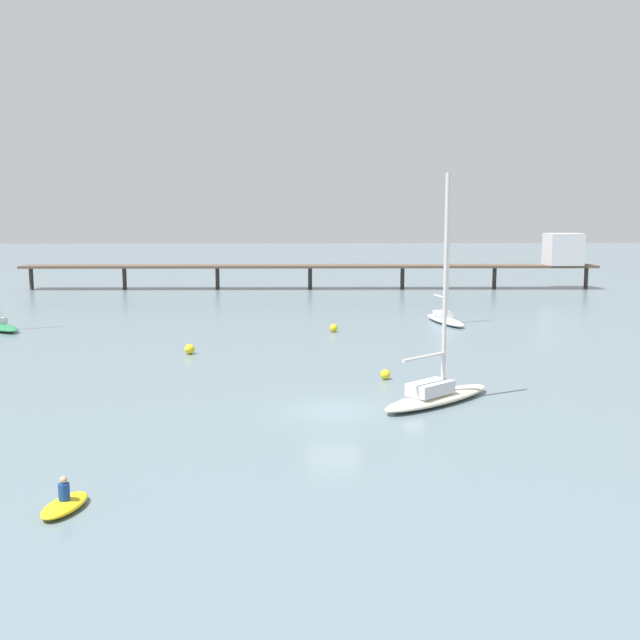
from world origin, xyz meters
The scene contains 8 objects.
ground_plane centered at (0.00, 0.00, 0.00)m, with size 400.00×400.00×0.00m, color slate.
pier centered at (14.25, 57.97, 3.75)m, with size 71.63×5.10×6.93m.
sailboat_white centered at (11.08, 28.51, 0.62)m, with size 2.96×7.18×9.87m.
sailboat_cream centered at (5.23, 1.22, 0.68)m, with size 7.00×6.39×11.41m.
dinghy_yellow centered at (-9.27, -11.94, 0.22)m, with size 1.53×2.48×1.14m.
mooring_buoy_near centered at (3.31, 6.75, 0.29)m, with size 0.58×0.58×0.58m, color yellow.
mooring_buoy_far centered at (1.21, 24.08, 0.32)m, with size 0.64×0.64×0.64m, color yellow.
mooring_buoy_outer centered at (-9.02, 14.90, 0.34)m, with size 0.69×0.69×0.69m, color yellow.
Camera 1 is at (-1.82, -35.09, 9.48)m, focal length 41.95 mm.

